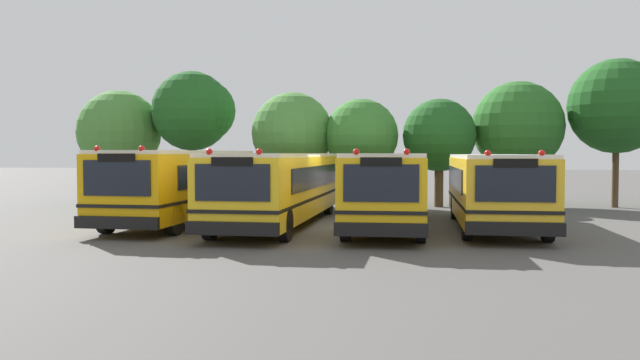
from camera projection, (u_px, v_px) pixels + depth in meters
ground_plane at (332, 226)px, 22.12m from camera, size 160.00×160.00×0.00m
school_bus_0 at (183, 183)px, 23.01m from camera, size 2.79×9.99×2.76m
school_bus_1 at (281, 185)px, 22.43m from camera, size 2.64×11.68×2.67m
school_bus_2 at (388, 186)px, 21.96m from camera, size 2.69×11.22×2.66m
school_bus_3 at (494, 187)px, 21.30m from camera, size 2.66×9.46×2.63m
tree_0 at (117, 132)px, 32.39m from camera, size 4.24×4.24×5.76m
tree_1 at (196, 111)px, 31.79m from camera, size 4.21×4.01×6.68m
tree_2 at (290, 132)px, 30.60m from camera, size 3.94×3.94×5.49m
tree_3 at (362, 134)px, 29.91m from camera, size 3.51×3.51×5.13m
tree_4 at (438, 136)px, 29.78m from camera, size 3.43×3.43×5.11m
tree_5 at (515, 126)px, 30.15m from camera, size 4.32×4.32×5.98m
tree_6 at (615, 106)px, 29.33m from camera, size 4.41×4.41×6.94m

